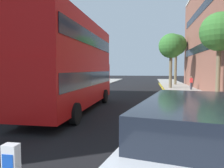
# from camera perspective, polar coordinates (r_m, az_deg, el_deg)

# --- Properties ---
(sidewalk_right) EXTENTS (4.00, 80.00, 0.14)m
(sidewalk_right) POSITION_cam_1_polar(r_m,az_deg,el_deg) (17.22, 23.25, -4.87)
(sidewalk_right) COLOR #9E9991
(sidewalk_right) RESTS_ON ground
(sidewalk_left) EXTENTS (4.00, 80.00, 0.14)m
(sidewalk_left) POSITION_cam_1_polar(r_m,az_deg,el_deg) (19.03, -18.52, -3.95)
(sidewalk_left) COLOR #9E9991
(sidewalk_left) RESTS_ON ground
(kerb_line_outer) EXTENTS (0.10, 56.00, 0.01)m
(kerb_line_outer) POSITION_cam_1_polar(r_m,az_deg,el_deg) (14.91, 17.10, -6.31)
(kerb_line_outer) COLOR yellow
(kerb_line_outer) RESTS_ON ground
(kerb_line_inner) EXTENTS (0.10, 56.00, 0.01)m
(kerb_line_inner) POSITION_cam_1_polar(r_m,az_deg,el_deg) (14.89, 16.49, -6.31)
(kerb_line_inner) COLOR yellow
(kerb_line_inner) RESTS_ON ground
(double_decker_bus_away) EXTENTS (2.81, 10.81, 5.64)m
(double_decker_bus_away) POSITION_cam_1_polar(r_m,az_deg,el_deg) (13.70, -10.02, 5.63)
(double_decker_bus_away) COLOR #B20F0F
(double_decker_bus_away) RESTS_ON ground
(pedestrian_far) EXTENTS (0.34, 0.22, 1.62)m
(pedestrian_far) POSITION_cam_1_polar(r_m,az_deg,el_deg) (27.99, 20.26, 0.34)
(pedestrian_far) COLOR #2D2D38
(pedestrian_far) RESTS_ON sidewalk_right
(street_tree_near) EXTENTS (3.06, 3.06, 6.98)m
(street_tree_near) POSITION_cam_1_polar(r_m,az_deg,el_deg) (19.47, 26.60, 12.15)
(street_tree_near) COLOR #6B6047
(street_tree_near) RESTS_ON sidewalk_right
(street_tree_mid) EXTENTS (3.38, 3.38, 8.15)m
(street_tree_mid) POSITION_cam_1_polar(r_m,az_deg,el_deg) (36.97, 16.60, 9.80)
(street_tree_mid) COLOR #6B6047
(street_tree_mid) RESTS_ON sidewalk_right
(street_tree_far) EXTENTS (3.27, 3.27, 7.24)m
(street_tree_far) POSITION_cam_1_polar(r_m,az_deg,el_deg) (30.05, 15.39, 9.62)
(street_tree_far) COLOR #6B6047
(street_tree_far) RESTS_ON sidewalk_right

